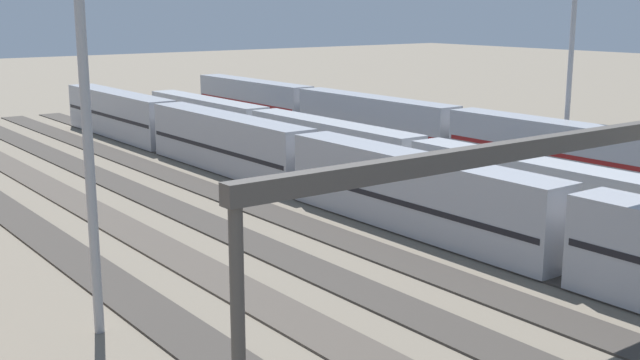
# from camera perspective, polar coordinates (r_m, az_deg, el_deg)

# --- Properties ---
(ground_plane) EXTENTS (400.00, 400.00, 0.00)m
(ground_plane) POSITION_cam_1_polar(r_m,az_deg,el_deg) (54.66, 4.82, -3.07)
(ground_plane) COLOR #756B5B
(track_bed_0) EXTENTS (140.00, 2.80, 0.12)m
(track_bed_0) POSITION_cam_1_polar(r_m,az_deg,el_deg) (69.18, 17.36, -0.28)
(track_bed_0) COLOR #4C443D
(track_bed_0) RESTS_ON ground_plane
(track_bed_1) EXTENTS (140.00, 2.80, 0.12)m
(track_bed_1) POSITION_cam_1_polar(r_m,az_deg,el_deg) (65.28, 14.76, -0.85)
(track_bed_1) COLOR #3D3833
(track_bed_1) RESTS_ON ground_plane
(track_bed_2) EXTENTS (140.00, 2.80, 0.12)m
(track_bed_2) POSITION_cam_1_polar(r_m,az_deg,el_deg) (61.53, 11.83, -1.49)
(track_bed_2) COLOR #3D3833
(track_bed_2) RESTS_ON ground_plane
(track_bed_3) EXTENTS (140.00, 2.80, 0.12)m
(track_bed_3) POSITION_cam_1_polar(r_m,az_deg,el_deg) (57.97, 8.54, -2.21)
(track_bed_3) COLOR #4C443D
(track_bed_3) RESTS_ON ground_plane
(track_bed_4) EXTENTS (140.00, 2.80, 0.12)m
(track_bed_4) POSITION_cam_1_polar(r_m,az_deg,el_deg) (54.64, 4.82, -3.01)
(track_bed_4) COLOR #3D3833
(track_bed_4) RESTS_ON ground_plane
(track_bed_5) EXTENTS (140.00, 2.80, 0.12)m
(track_bed_5) POSITION_cam_1_polar(r_m,az_deg,el_deg) (51.58, 0.64, -3.89)
(track_bed_5) COLOR #3D3833
(track_bed_5) RESTS_ON ground_plane
(track_bed_6) EXTENTS (140.00, 2.80, 0.12)m
(track_bed_6) POSITION_cam_1_polar(r_m,az_deg,el_deg) (48.84, -4.05, -4.85)
(track_bed_6) COLOR #3D3833
(track_bed_6) RESTS_ON ground_plane
(track_bed_7) EXTENTS (140.00, 2.80, 0.12)m
(track_bed_7) POSITION_cam_1_polar(r_m,az_deg,el_deg) (46.48, -9.27, -5.89)
(track_bed_7) COLOR #4C443D
(track_bed_7) RESTS_ON ground_plane
(track_bed_8) EXTENTS (140.00, 2.80, 0.12)m
(track_bed_8) POSITION_cam_1_polar(r_m,az_deg,el_deg) (44.56, -15.02, -6.96)
(track_bed_8) COLOR #3D3833
(track_bed_8) RESTS_ON ground_plane
(train_on_track_4) EXTENTS (119.80, 3.06, 5.00)m
(train_on_track_4) POSITION_cam_1_polar(r_m,az_deg,el_deg) (52.13, 6.80, -0.92)
(train_on_track_4) COLOR #A8AAB2
(train_on_track_4) RESTS_ON ground_plane
(train_on_track_2) EXTENTS (119.80, 3.06, 3.80)m
(train_on_track_2) POSITION_cam_1_polar(r_m,az_deg,el_deg) (58.19, 15.36, -0.48)
(train_on_track_2) COLOR #B7BABF
(train_on_track_2) RESTS_ON ground_plane
(train_on_track_0) EXTENTS (119.80, 3.06, 5.00)m
(train_on_track_0) POSITION_cam_1_polar(r_m,az_deg,el_deg) (69.21, 16.90, 1.90)
(train_on_track_0) COLOR #A8AAB2
(train_on_track_0) RESTS_ON ground_plane
(signal_gantry) EXTENTS (0.70, 45.00, 8.80)m
(signal_gantry) POSITION_cam_1_polar(r_m,az_deg,el_deg) (41.91, 20.91, 2.37)
(signal_gantry) COLOR #4C4742
(signal_gantry) RESTS_ON ground_plane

